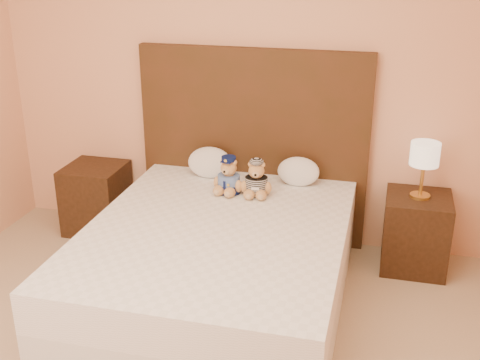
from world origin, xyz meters
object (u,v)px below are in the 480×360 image
object	(u,v)px
teddy_prisoner	(256,178)
pillow_left	(210,161)
lamp	(425,157)
bed	(217,265)
nightstand_right	(416,232)
teddy_police	(229,175)
pillow_right	(298,170)
nightstand_left	(97,198)

from	to	relation	value
teddy_prisoner	pillow_left	xyz separation A→B (m)	(-0.43, 0.28, -0.01)
lamp	bed	bearing A→B (deg)	-147.38
teddy_prisoner	pillow_left	bearing A→B (deg)	139.96
nightstand_right	pillow_left	size ratio (longest dim) A/B	1.62
nightstand_right	teddy_prisoner	bearing A→B (deg)	-167.23
teddy_police	pillow_left	bearing A→B (deg)	139.75
lamp	pillow_right	distance (m)	0.89
lamp	teddy_prisoner	size ratio (longest dim) A/B	1.56
bed	teddy_prisoner	world-z (taller)	teddy_prisoner
nightstand_right	lamp	size ratio (longest dim) A/B	1.38
teddy_police	teddy_prisoner	world-z (taller)	teddy_police
teddy_police	pillow_right	world-z (taller)	teddy_police
nightstand_right	pillow_left	bearing A→B (deg)	178.89
bed	pillow_left	world-z (taller)	pillow_left
teddy_prisoner	pillow_right	distance (m)	0.38
nightstand_right	lamp	distance (m)	0.57
lamp	teddy_prisoner	world-z (taller)	lamp
teddy_prisoner	pillow_right	xyz separation A→B (m)	(0.25, 0.28, -0.02)
nightstand_right	teddy_police	world-z (taller)	teddy_police
bed	teddy_police	distance (m)	0.69
nightstand_left	lamp	bearing A→B (deg)	0.00
nightstand_left	nightstand_right	bearing A→B (deg)	0.00
teddy_police	teddy_prisoner	size ratio (longest dim) A/B	1.05
bed	teddy_prisoner	distance (m)	0.69
lamp	pillow_left	distance (m)	1.55
nightstand_right	pillow_left	world-z (taller)	pillow_left
nightstand_right	nightstand_left	bearing A→B (deg)	180.00
lamp	pillow_right	xyz separation A→B (m)	(-0.87, 0.03, -0.19)
bed	teddy_prisoner	bearing A→B (deg)	76.29
bed	pillow_right	distance (m)	0.99
teddy_police	pillow_right	xyz separation A→B (m)	(0.45, 0.28, -0.03)
bed	nightstand_right	xyz separation A→B (m)	(1.25, 0.80, -0.00)
nightstand_left	pillow_left	bearing A→B (deg)	1.80
nightstand_left	pillow_right	bearing A→B (deg)	1.05
nightstand_left	teddy_prisoner	distance (m)	1.46
bed	nightstand_left	xyz separation A→B (m)	(-1.25, 0.80, -0.00)
teddy_prisoner	lamp	bearing A→B (deg)	6.28
pillow_left	nightstand_right	bearing A→B (deg)	-1.11
nightstand_right	pillow_right	xyz separation A→B (m)	(-0.87, 0.03, 0.38)
teddy_police	nightstand_right	bearing A→B (deg)	21.49
lamp	pillow_right	size ratio (longest dim) A/B	1.30
lamp	pillow_left	world-z (taller)	lamp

